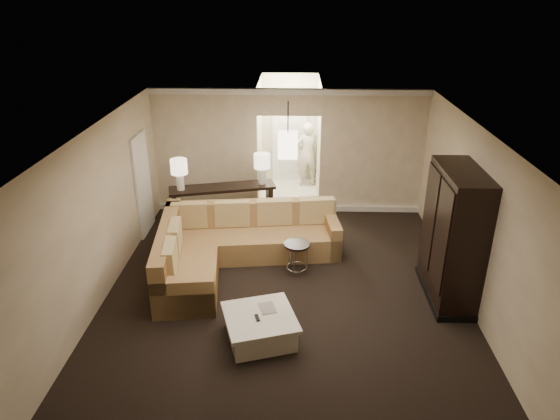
{
  "coord_description": "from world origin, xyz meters",
  "views": [
    {
      "loc": [
        0.14,
        -6.64,
        4.77
      ],
      "look_at": [
        -0.11,
        1.2,
        1.23
      ],
      "focal_mm": 32.0,
      "sensor_mm": 36.0,
      "label": 1
    }
  ],
  "objects_px": {
    "person": "(307,151)",
    "armoire": "(453,239)",
    "sectional_sofa": "(232,245)",
    "drink_table": "(297,252)",
    "coffee_table": "(260,327)",
    "console_table": "(223,201)"
  },
  "relations": [
    {
      "from": "person",
      "to": "armoire",
      "type": "bearing_deg",
      "value": 102.88
    },
    {
      "from": "sectional_sofa",
      "to": "drink_table",
      "type": "bearing_deg",
      "value": -18.71
    },
    {
      "from": "coffee_table",
      "to": "console_table",
      "type": "distance_m",
      "value": 4.05
    },
    {
      "from": "console_table",
      "to": "person",
      "type": "height_order",
      "value": "person"
    },
    {
      "from": "coffee_table",
      "to": "drink_table",
      "type": "xyz_separation_m",
      "value": [
        0.54,
        1.89,
        0.21
      ]
    },
    {
      "from": "armoire",
      "to": "sectional_sofa",
      "type": "bearing_deg",
      "value": 166.05
    },
    {
      "from": "coffee_table",
      "to": "console_table",
      "type": "bearing_deg",
      "value": 105.22
    },
    {
      "from": "armoire",
      "to": "person",
      "type": "relative_size",
      "value": 1.21
    },
    {
      "from": "coffee_table",
      "to": "armoire",
      "type": "relative_size",
      "value": 0.56
    },
    {
      "from": "drink_table",
      "to": "person",
      "type": "relative_size",
      "value": 0.32
    },
    {
      "from": "drink_table",
      "to": "coffee_table",
      "type": "bearing_deg",
      "value": -105.95
    },
    {
      "from": "sectional_sofa",
      "to": "armoire",
      "type": "distance_m",
      "value": 3.86
    },
    {
      "from": "coffee_table",
      "to": "person",
      "type": "height_order",
      "value": "person"
    },
    {
      "from": "console_table",
      "to": "armoire",
      "type": "xyz_separation_m",
      "value": [
        4.09,
        -2.67,
        0.55
      ]
    },
    {
      "from": "armoire",
      "to": "drink_table",
      "type": "relative_size",
      "value": 3.81
    },
    {
      "from": "console_table",
      "to": "drink_table",
      "type": "xyz_separation_m",
      "value": [
        1.6,
        -2.01,
        -0.1
      ]
    },
    {
      "from": "armoire",
      "to": "person",
      "type": "xyz_separation_m",
      "value": [
        -2.24,
        5.07,
        -0.15
      ]
    },
    {
      "from": "coffee_table",
      "to": "drink_table",
      "type": "bearing_deg",
      "value": 74.05
    },
    {
      "from": "armoire",
      "to": "drink_table",
      "type": "xyz_separation_m",
      "value": [
        -2.49,
        0.66,
        -0.65
      ]
    },
    {
      "from": "console_table",
      "to": "person",
      "type": "bearing_deg",
      "value": 38.65
    },
    {
      "from": "sectional_sofa",
      "to": "console_table",
      "type": "xyz_separation_m",
      "value": [
        -0.4,
        1.75,
        0.12
      ]
    },
    {
      "from": "drink_table",
      "to": "person",
      "type": "bearing_deg",
      "value": 86.75
    }
  ]
}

